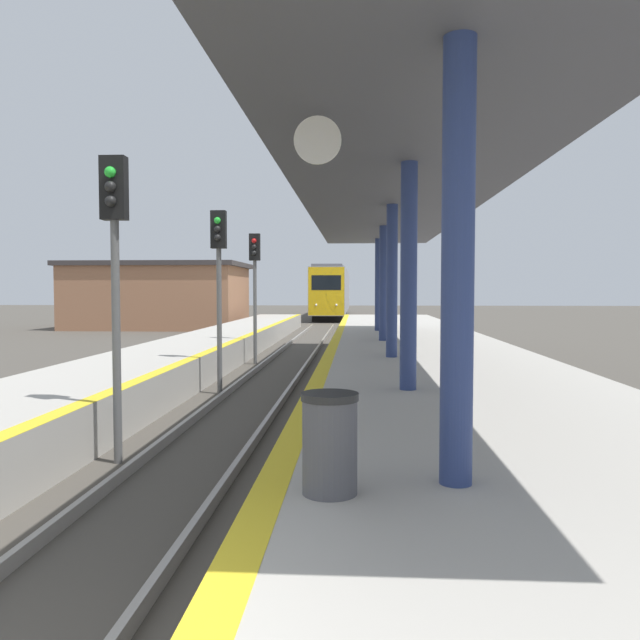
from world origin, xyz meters
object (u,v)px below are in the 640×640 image
train (332,292)px  signal_near (115,250)px  signal_mid (219,266)px  signal_far (255,273)px  trash_bin (330,443)px

train → signal_near: train is taller
train → signal_near: 50.21m
signal_mid → signal_far: bearing=91.3°
signal_mid → signal_far: same height
signal_near → signal_far: 12.15m
signal_far → trash_bin: (3.25, -15.88, -1.82)m
signal_near → signal_mid: bearing=88.7°
train → trash_bin: 53.97m
signal_near → signal_far: size_ratio=1.00×
signal_far → trash_bin: size_ratio=5.34×
signal_near → trash_bin: 5.27m
signal_near → trash_bin: signal_near is taller
signal_mid → trash_bin: signal_mid is taller
signal_mid → trash_bin: size_ratio=5.34×
train → trash_bin: (2.16, -53.92, -1.04)m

